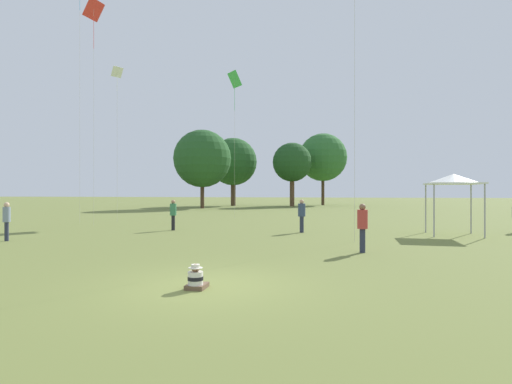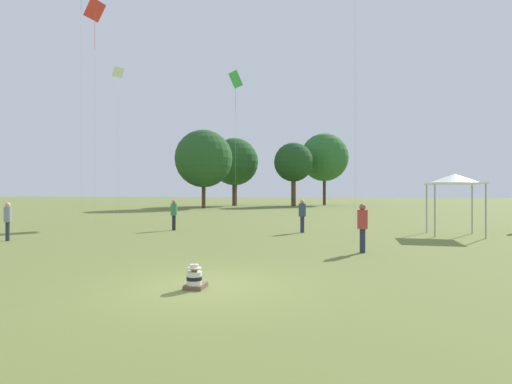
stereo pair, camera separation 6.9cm
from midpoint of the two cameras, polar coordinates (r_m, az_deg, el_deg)
name	(u,v)px [view 1 (the left image)]	position (r m, az deg, el deg)	size (l,w,h in m)	color
ground_plane	(207,286)	(9.66, -7.19, -13.15)	(300.00, 300.00, 0.00)	olive
seated_toddler	(196,279)	(9.34, -8.80, -12.18)	(0.43, 0.54, 0.57)	brown
person_standing_0	(362,223)	(14.97, 14.84, -4.37)	(0.46, 0.46, 1.77)	#282D42
person_standing_1	(7,218)	(21.06, -32.14, -3.10)	(0.40, 0.40, 1.74)	#282D42
person_standing_2	(173,212)	(23.33, -11.83, -2.84)	(0.39, 0.39, 1.74)	black
person_standing_3	(302,213)	(21.71, 6.46, -3.00)	(0.50, 0.50, 1.79)	#282D42
canopy_tent	(453,180)	(22.57, 26.28, 1.58)	(2.55, 2.55, 3.11)	white
kite_0	(235,82)	(34.25, -3.14, 15.36)	(1.40, 1.38, 12.10)	green
kite_1	(117,79)	(31.78, -19.28, 14.93)	(0.78, 0.89, 11.26)	white
kite_4	(94,16)	(30.35, -22.24, 22.30)	(0.94, 1.38, 14.62)	red
distant_tree_0	(323,157)	(67.25, 9.50, 4.89)	(7.92, 7.92, 11.89)	#473323
distant_tree_1	(292,163)	(60.88, 5.14, 4.22)	(5.92, 5.92, 9.67)	brown
distant_tree_2	(202,159)	(53.83, -7.72, 4.74)	(7.68, 7.68, 10.48)	#473323
distant_tree_3	(233,162)	(63.55, -3.31, 4.32)	(7.52, 7.52, 10.76)	#473323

